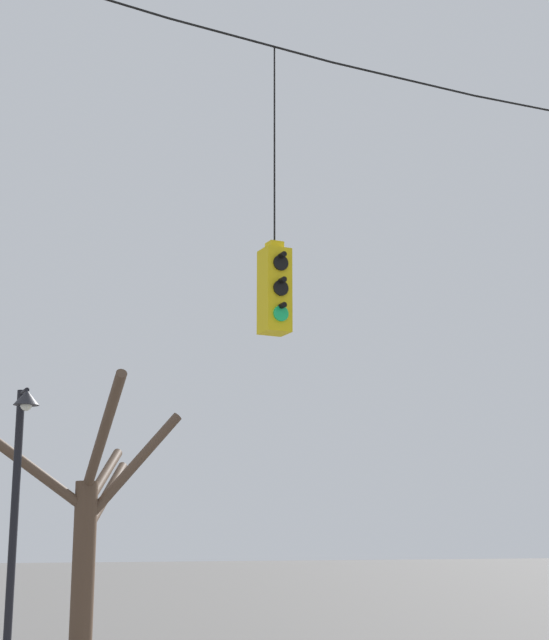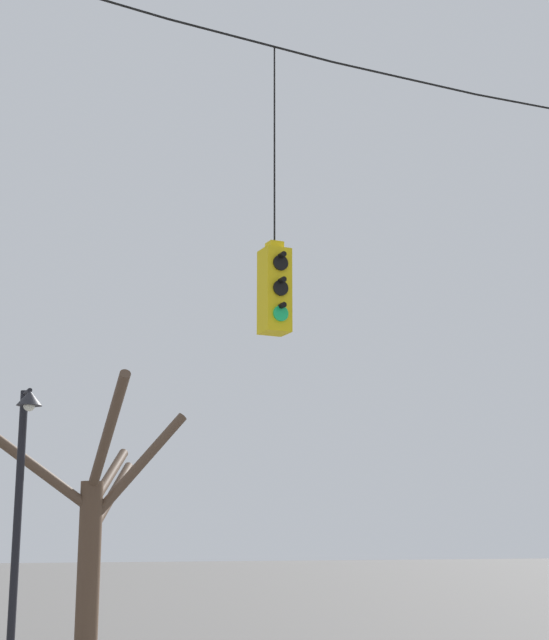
# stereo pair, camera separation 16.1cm
# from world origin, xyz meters

# --- Properties ---
(span_wire) EXTENTS (16.80, 0.03, 0.52)m
(span_wire) POSITION_xyz_m (0.00, 0.29, 8.88)
(span_wire) COLOR black
(traffic_light_over_intersection) EXTENTS (0.34, 0.58, 3.94)m
(traffic_light_over_intersection) POSITION_xyz_m (-2.09, 0.29, 5.39)
(traffic_light_over_intersection) COLOR yellow
(street_lamp) EXTENTS (0.38, 0.67, 4.49)m
(street_lamp) POSITION_xyz_m (-4.40, 4.23, 3.04)
(street_lamp) COLOR black
(street_lamp) RESTS_ON ground_plane
(bare_tree) EXTENTS (4.18, 5.00, 5.09)m
(bare_tree) POSITION_xyz_m (-2.34, 7.92, 2.57)
(bare_tree) COLOR brown
(bare_tree) RESTS_ON ground_plane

